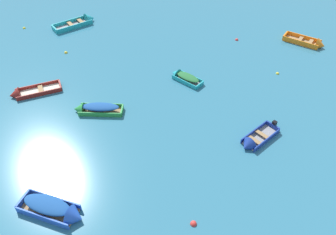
{
  "coord_description": "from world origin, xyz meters",
  "views": [
    {
      "loc": [
        3.58,
        2.0,
        16.92
      ],
      "look_at": [
        0.0,
        20.26,
        0.15
      ],
      "focal_mm": 36.51,
      "sensor_mm": 36.0,
      "label": 1
    }
  ],
  "objects_px": {
    "rowboat_orange_cluster_inner": "(312,43)",
    "mooring_buoy_midfield": "(237,40)",
    "mooring_buoy_between_boats_right": "(24,28)",
    "rowboat_turquoise_cluster_outer": "(183,77)",
    "rowboat_maroon_outer_right": "(24,93)",
    "rowboat_blue_foreground_center": "(58,210)",
    "mooring_buoy_near_foreground": "(193,224)",
    "mooring_buoy_between_boats_left": "(66,53)",
    "rowboat_deep_blue_midfield_left": "(254,141)",
    "mooring_buoy_central": "(277,74)",
    "rowboat_green_distant_center": "(93,109)",
    "rowboat_turquoise_far_right": "(83,21)"
  },
  "relations": [
    {
      "from": "rowboat_turquoise_cluster_outer",
      "to": "rowboat_blue_foreground_center",
      "type": "relative_size",
      "value": 0.75
    },
    {
      "from": "rowboat_blue_foreground_center",
      "to": "mooring_buoy_between_boats_right",
      "type": "relative_size",
      "value": 13.33
    },
    {
      "from": "mooring_buoy_between_boats_right",
      "to": "mooring_buoy_central",
      "type": "bearing_deg",
      "value": -7.57
    },
    {
      "from": "rowboat_deep_blue_midfield_left",
      "to": "rowboat_green_distant_center",
      "type": "bearing_deg",
      "value": 175.06
    },
    {
      "from": "rowboat_maroon_outer_right",
      "to": "mooring_buoy_central",
      "type": "height_order",
      "value": "rowboat_maroon_outer_right"
    },
    {
      "from": "rowboat_turquoise_far_right",
      "to": "mooring_buoy_between_boats_left",
      "type": "height_order",
      "value": "rowboat_turquoise_far_right"
    },
    {
      "from": "rowboat_orange_cluster_inner",
      "to": "mooring_buoy_midfield",
      "type": "xyz_separation_m",
      "value": [
        -7.14,
        -0.36,
        -0.21
      ]
    },
    {
      "from": "rowboat_blue_foreground_center",
      "to": "mooring_buoy_central",
      "type": "bearing_deg",
      "value": 52.51
    },
    {
      "from": "mooring_buoy_between_boats_left",
      "to": "rowboat_turquoise_far_right",
      "type": "bearing_deg",
      "value": 96.37
    },
    {
      "from": "rowboat_turquoise_cluster_outer",
      "to": "mooring_buoy_central",
      "type": "bearing_deg",
      "value": 16.6
    },
    {
      "from": "rowboat_deep_blue_midfield_left",
      "to": "rowboat_turquoise_cluster_outer",
      "type": "distance_m",
      "value": 8.76
    },
    {
      "from": "rowboat_turquoise_far_right",
      "to": "rowboat_orange_cluster_inner",
      "type": "xyz_separation_m",
      "value": [
        23.42,
        -0.07,
        -0.0
      ]
    },
    {
      "from": "rowboat_maroon_outer_right",
      "to": "mooring_buoy_between_boats_right",
      "type": "distance_m",
      "value": 11.77
    },
    {
      "from": "rowboat_green_distant_center",
      "to": "mooring_buoy_central",
      "type": "relative_size",
      "value": 13.46
    },
    {
      "from": "rowboat_green_distant_center",
      "to": "mooring_buoy_near_foreground",
      "type": "xyz_separation_m",
      "value": [
        8.69,
        -7.89,
        -0.31
      ]
    },
    {
      "from": "rowboat_deep_blue_midfield_left",
      "to": "mooring_buoy_between_boats_left",
      "type": "height_order",
      "value": "rowboat_deep_blue_midfield_left"
    },
    {
      "from": "rowboat_deep_blue_midfield_left",
      "to": "mooring_buoy_central",
      "type": "bearing_deg",
      "value": 77.37
    },
    {
      "from": "rowboat_turquoise_cluster_outer",
      "to": "mooring_buoy_between_boats_right",
      "type": "xyz_separation_m",
      "value": [
        -17.73,
        5.75,
        -0.26
      ]
    },
    {
      "from": "mooring_buoy_near_foreground",
      "to": "mooring_buoy_between_boats_left",
      "type": "height_order",
      "value": "mooring_buoy_near_foreground"
    },
    {
      "from": "mooring_buoy_midfield",
      "to": "rowboat_turquoise_cluster_outer",
      "type": "bearing_deg",
      "value": -118.76
    },
    {
      "from": "rowboat_blue_foreground_center",
      "to": "mooring_buoy_near_foreground",
      "type": "xyz_separation_m",
      "value": [
        7.53,
        0.84,
        -0.36
      ]
    },
    {
      "from": "rowboat_turquoise_cluster_outer",
      "to": "mooring_buoy_near_foreground",
      "type": "distance_m",
      "value": 13.62
    },
    {
      "from": "rowboat_orange_cluster_inner",
      "to": "mooring_buoy_between_boats_left",
      "type": "distance_m",
      "value": 23.51
    },
    {
      "from": "rowboat_orange_cluster_inner",
      "to": "mooring_buoy_near_foreground",
      "type": "xyz_separation_m",
      "value": [
        -8.55,
        -21.27,
        -0.21
      ]
    },
    {
      "from": "rowboat_orange_cluster_inner",
      "to": "mooring_buoy_between_boats_right",
      "type": "xyz_separation_m",
      "value": [
        -29.02,
        -2.17,
        -0.21
      ]
    },
    {
      "from": "rowboat_maroon_outer_right",
      "to": "mooring_buoy_central",
      "type": "xyz_separation_m",
      "value": [
        19.97,
        6.92,
        -0.17
      ]
    },
    {
      "from": "rowboat_turquoise_far_right",
      "to": "mooring_buoy_near_foreground",
      "type": "bearing_deg",
      "value": -55.13
    },
    {
      "from": "rowboat_turquoise_far_right",
      "to": "rowboat_deep_blue_midfield_left",
      "type": "height_order",
      "value": "rowboat_turquoise_far_right"
    },
    {
      "from": "mooring_buoy_between_boats_right",
      "to": "rowboat_turquoise_cluster_outer",
      "type": "bearing_deg",
      "value": -17.98
    },
    {
      "from": "rowboat_deep_blue_midfield_left",
      "to": "mooring_buoy_between_boats_right",
      "type": "xyz_separation_m",
      "value": [
        -23.64,
        12.23,
        -0.18
      ]
    },
    {
      "from": "rowboat_orange_cluster_inner",
      "to": "rowboat_blue_foreground_center",
      "type": "distance_m",
      "value": 27.34
    },
    {
      "from": "mooring_buoy_near_foreground",
      "to": "mooring_buoy_between_boats_left",
      "type": "bearing_deg",
      "value": 132.72
    },
    {
      "from": "rowboat_turquoise_far_right",
      "to": "rowboat_orange_cluster_inner",
      "type": "distance_m",
      "value": 23.42
    },
    {
      "from": "mooring_buoy_near_foreground",
      "to": "rowboat_blue_foreground_center",
      "type": "bearing_deg",
      "value": -173.66
    },
    {
      "from": "rowboat_green_distant_center",
      "to": "rowboat_deep_blue_midfield_left",
      "type": "height_order",
      "value": "rowboat_deep_blue_midfield_left"
    },
    {
      "from": "mooring_buoy_central",
      "to": "mooring_buoy_between_boats_left",
      "type": "height_order",
      "value": "mooring_buoy_between_boats_left"
    },
    {
      "from": "mooring_buoy_between_boats_left",
      "to": "rowboat_green_distant_center",
      "type": "bearing_deg",
      "value": -53.61
    },
    {
      "from": "rowboat_orange_cluster_inner",
      "to": "rowboat_maroon_outer_right",
      "type": "bearing_deg",
      "value": -151.88
    },
    {
      "from": "rowboat_maroon_outer_right",
      "to": "rowboat_green_distant_center",
      "type": "bearing_deg",
      "value": -8.17
    },
    {
      "from": "mooring_buoy_near_foreground",
      "to": "mooring_buoy_midfield",
      "type": "height_order",
      "value": "mooring_buoy_near_foreground"
    },
    {
      "from": "rowboat_deep_blue_midfield_left",
      "to": "rowboat_maroon_outer_right",
      "type": "bearing_deg",
      "value": 173.95
    },
    {
      "from": "rowboat_orange_cluster_inner",
      "to": "rowboat_blue_foreground_center",
      "type": "bearing_deg",
      "value": -126.04
    },
    {
      "from": "rowboat_blue_foreground_center",
      "to": "mooring_buoy_between_boats_left",
      "type": "xyz_separation_m",
      "value": [
        -6.67,
        16.22,
        -0.36
      ]
    },
    {
      "from": "mooring_buoy_central",
      "to": "mooring_buoy_near_foreground",
      "type": "height_order",
      "value": "mooring_buoy_near_foreground"
    },
    {
      "from": "rowboat_green_distant_center",
      "to": "mooring_buoy_between_boats_right",
      "type": "height_order",
      "value": "rowboat_green_distant_center"
    },
    {
      "from": "rowboat_turquoise_far_right",
      "to": "rowboat_turquoise_cluster_outer",
      "type": "bearing_deg",
      "value": -33.4
    },
    {
      "from": "rowboat_maroon_outer_right",
      "to": "rowboat_turquoise_cluster_outer",
      "type": "xyz_separation_m",
      "value": [
        12.09,
        4.57,
        0.1
      ]
    },
    {
      "from": "rowboat_maroon_outer_right",
      "to": "mooring_buoy_midfield",
      "type": "distance_m",
      "value": 20.27
    },
    {
      "from": "rowboat_maroon_outer_right",
      "to": "mooring_buoy_between_boats_left",
      "type": "height_order",
      "value": "rowboat_maroon_outer_right"
    },
    {
      "from": "mooring_buoy_central",
      "to": "mooring_buoy_between_boats_left",
      "type": "relative_size",
      "value": 0.9
    }
  ]
}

